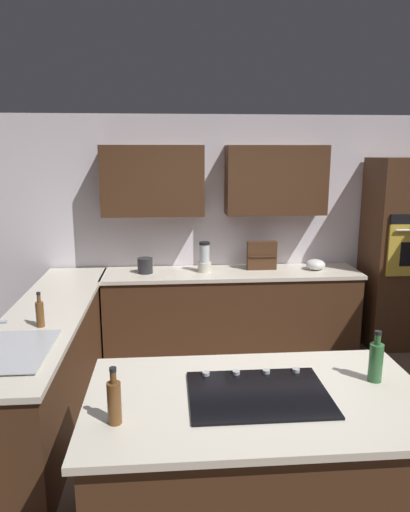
% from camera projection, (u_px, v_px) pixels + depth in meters
% --- Properties ---
extents(ground_plane, '(14.00, 14.00, 0.00)m').
position_uv_depth(ground_plane, '(272.00, 434.00, 3.77)').
color(ground_plane, brown).
extents(wall_back, '(6.00, 0.44, 2.60)m').
position_uv_depth(wall_back, '(231.00, 218.00, 5.43)').
color(wall_back, silver).
rests_on(wall_back, ground).
extents(lower_cabinets_back, '(2.80, 0.60, 0.86)m').
position_uv_depth(lower_cabinets_back, '(231.00, 312.00, 5.34)').
color(lower_cabinets_back, '#472B19').
rests_on(lower_cabinets_back, ground).
extents(countertop_back, '(2.84, 0.64, 0.04)m').
position_uv_depth(countertop_back, '(232.00, 273.00, 5.24)').
color(countertop_back, silver).
rests_on(countertop_back, lower_cabinets_back).
extents(lower_cabinets_side, '(0.60, 2.90, 0.86)m').
position_uv_depth(lower_cabinets_side, '(51.00, 362.00, 4.07)').
color(lower_cabinets_side, '#472B19').
rests_on(lower_cabinets_side, ground).
extents(countertop_side, '(0.64, 2.94, 0.04)m').
position_uv_depth(countertop_side, '(47.00, 312.00, 3.97)').
color(countertop_side, silver).
rests_on(countertop_side, lower_cabinets_side).
extents(island_base, '(1.80, 1.00, 0.86)m').
position_uv_depth(island_base, '(256.00, 471.00, 2.68)').
color(island_base, '#472B19').
rests_on(island_base, ground).
extents(island_top, '(1.88, 1.08, 0.04)m').
position_uv_depth(island_top, '(258.00, 398.00, 2.59)').
color(island_top, silver).
rests_on(island_top, island_base).
extents(wall_oven, '(0.80, 0.66, 2.13)m').
position_uv_depth(wall_oven, '(403.00, 254.00, 5.35)').
color(wall_oven, '#472B19').
rests_on(wall_oven, ground).
extents(sink_unit, '(0.46, 0.70, 0.23)m').
position_uv_depth(sink_unit, '(13.00, 350.00, 3.12)').
color(sink_unit, '#515456').
rests_on(sink_unit, countertop_side).
extents(cooktop, '(0.76, 0.56, 0.03)m').
position_uv_depth(cooktop, '(258.00, 393.00, 2.59)').
color(cooktop, black).
rests_on(cooktop, island_top).
extents(blender, '(0.15, 0.15, 0.33)m').
position_uv_depth(blender, '(205.00, 259.00, 5.19)').
color(blender, beige).
rests_on(blender, countertop_back).
extents(mixing_bowl, '(0.22, 0.22, 0.12)m').
position_uv_depth(mixing_bowl, '(315.00, 264.00, 5.31)').
color(mixing_bowl, white).
rests_on(mixing_bowl, countertop_back).
extents(spice_rack, '(0.33, 0.11, 0.32)m').
position_uv_depth(spice_rack, '(262.00, 255.00, 5.31)').
color(spice_rack, '#472B19').
rests_on(spice_rack, countertop_back).
extents(kettle, '(0.17, 0.17, 0.17)m').
position_uv_depth(kettle, '(145.00, 266.00, 5.16)').
color(kettle, '#262628').
rests_on(kettle, countertop_back).
extents(dish_soap_bottle, '(0.06, 0.06, 0.27)m').
position_uv_depth(dish_soap_bottle, '(40.00, 313.00, 3.57)').
color(dish_soap_bottle, brown).
rests_on(dish_soap_bottle, countertop_side).
extents(oil_bottle, '(0.07, 0.07, 0.29)m').
position_uv_depth(oil_bottle, '(114.00, 401.00, 2.29)').
color(oil_bottle, brown).
rests_on(oil_bottle, island_top).
extents(second_bottle, '(0.08, 0.08, 0.30)m').
position_uv_depth(second_bottle, '(376.00, 361.00, 2.72)').
color(second_bottle, '#336B38').
rests_on(second_bottle, island_top).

